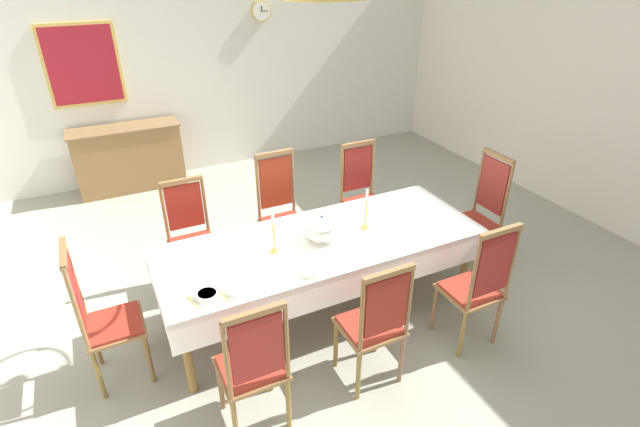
# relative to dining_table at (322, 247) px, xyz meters

# --- Properties ---
(ground) EXTENTS (7.57, 7.15, 0.04)m
(ground) POSITION_rel_dining_table_xyz_m (0.00, 0.27, -0.73)
(ground) COLOR gray
(back_wall) EXTENTS (7.57, 0.08, 3.40)m
(back_wall) POSITION_rel_dining_table_xyz_m (0.00, 3.89, 1.00)
(back_wall) COLOR silver
(back_wall) RESTS_ON ground
(right_wall) EXTENTS (0.08, 7.15, 3.40)m
(right_wall) POSITION_rel_dining_table_xyz_m (3.83, 0.27, 1.00)
(right_wall) COLOR silver
(right_wall) RESTS_ON ground
(dining_table) EXTENTS (2.82, 1.03, 0.78)m
(dining_table) POSITION_rel_dining_table_xyz_m (0.00, 0.00, 0.00)
(dining_table) COLOR olive
(dining_table) RESTS_ON ground
(tablecloth) EXTENTS (2.84, 1.05, 0.29)m
(tablecloth) POSITION_rel_dining_table_xyz_m (0.00, -0.00, 0.01)
(tablecloth) COLOR white
(tablecloth) RESTS_ON dining_table
(chair_south_a) EXTENTS (0.44, 0.42, 1.14)m
(chair_south_a) POSITION_rel_dining_table_xyz_m (-0.96, -0.92, -0.12)
(chair_south_a) COLOR brown
(chair_south_a) RESTS_ON ground
(chair_north_a) EXTENTS (0.44, 0.42, 1.12)m
(chair_north_a) POSITION_rel_dining_table_xyz_m (-0.96, 0.92, -0.13)
(chair_north_a) COLOR olive
(chair_north_a) RESTS_ON ground
(chair_south_b) EXTENTS (0.44, 0.42, 1.13)m
(chair_south_b) POSITION_rel_dining_table_xyz_m (-0.02, -0.92, -0.12)
(chair_south_b) COLOR olive
(chair_south_b) RESTS_ON ground
(chair_north_b) EXTENTS (0.44, 0.42, 1.23)m
(chair_north_b) POSITION_rel_dining_table_xyz_m (-0.02, 0.93, -0.09)
(chair_north_b) COLOR olive
(chair_north_b) RESTS_ON ground
(chair_south_c) EXTENTS (0.44, 0.42, 1.20)m
(chair_south_c) POSITION_rel_dining_table_xyz_m (0.96, -0.93, -0.10)
(chair_south_c) COLOR brown
(chair_south_c) RESTS_ON ground
(chair_north_c) EXTENTS (0.44, 0.42, 1.17)m
(chair_north_c) POSITION_rel_dining_table_xyz_m (0.96, 0.92, -0.11)
(chair_north_c) COLOR olive
(chair_north_c) RESTS_ON ground
(chair_head_west) EXTENTS (0.42, 0.44, 1.22)m
(chair_head_west) POSITION_rel_dining_table_xyz_m (-1.82, 0.00, -0.09)
(chair_head_west) COLOR brown
(chair_head_west) RESTS_ON ground
(chair_head_east) EXTENTS (0.42, 0.44, 1.24)m
(chair_head_east) POSITION_rel_dining_table_xyz_m (1.82, 0.00, -0.09)
(chair_head_east) COLOR olive
(chair_head_east) RESTS_ON ground
(soup_tureen) EXTENTS (0.31, 0.31, 0.24)m
(soup_tureen) POSITION_rel_dining_table_xyz_m (0.00, -0.00, 0.19)
(soup_tureen) COLOR white
(soup_tureen) RESTS_ON tablecloth
(candlestick_west) EXTENTS (0.07, 0.07, 0.36)m
(candlestick_west) POSITION_rel_dining_table_xyz_m (-0.44, -0.00, 0.22)
(candlestick_west) COLOR gold
(candlestick_west) RESTS_ON tablecloth
(candlestick_east) EXTENTS (0.07, 0.07, 0.39)m
(candlestick_east) POSITION_rel_dining_table_xyz_m (0.44, -0.00, 0.23)
(candlestick_east) COLOR gold
(candlestick_east) RESTS_ON tablecloth
(bowl_near_left) EXTENTS (0.17, 0.17, 0.04)m
(bowl_near_left) POSITION_rel_dining_table_xyz_m (-1.09, -0.35, 0.10)
(bowl_near_left) COLOR white
(bowl_near_left) RESTS_ON tablecloth
(bowl_near_right) EXTENTS (0.15, 0.15, 0.04)m
(bowl_near_right) POSITION_rel_dining_table_xyz_m (-0.88, -0.38, 0.10)
(bowl_near_right) COLOR white
(bowl_near_right) RESTS_ON tablecloth
(bowl_far_left) EXTENTS (0.19, 0.19, 0.04)m
(bowl_far_left) POSITION_rel_dining_table_xyz_m (-0.29, -0.40, 0.10)
(bowl_far_left) COLOR white
(bowl_far_left) RESTS_ON tablecloth
(spoon_primary) EXTENTS (0.05, 0.18, 0.01)m
(spoon_primary) POSITION_rel_dining_table_xyz_m (-1.21, -0.32, 0.08)
(spoon_primary) COLOR gold
(spoon_primary) RESTS_ON tablecloth
(spoon_secondary) EXTENTS (0.05, 0.18, 0.01)m
(spoon_secondary) POSITION_rel_dining_table_xyz_m (-1.00, -0.35, 0.08)
(spoon_secondary) COLOR gold
(spoon_secondary) RESTS_ON tablecloth
(sideboard) EXTENTS (1.44, 0.48, 0.90)m
(sideboard) POSITION_rel_dining_table_xyz_m (-1.24, 3.57, -0.25)
(sideboard) COLOR brown
(sideboard) RESTS_ON ground
(mounted_clock) EXTENTS (0.29, 0.06, 0.29)m
(mounted_clock) POSITION_rel_dining_table_xyz_m (0.91, 3.82, 1.53)
(mounted_clock) COLOR #D1B251
(framed_painting) EXTENTS (0.92, 0.05, 1.04)m
(framed_painting) POSITION_rel_dining_table_xyz_m (-1.55, 3.82, 0.99)
(framed_painting) COLOR #D1B251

